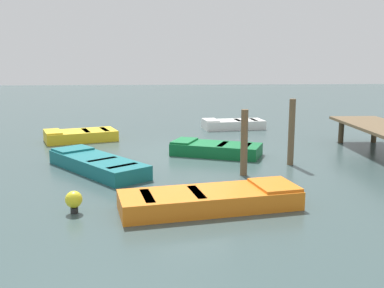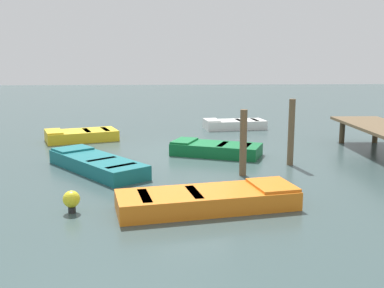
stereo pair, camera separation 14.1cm
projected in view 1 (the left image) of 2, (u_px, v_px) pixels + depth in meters
ground_plane at (192, 154)px, 15.34m from camera, size 80.00×80.00×0.00m
rowboat_teal at (97, 164)px, 13.03m from camera, size 3.69×3.26×0.46m
rowboat_orange at (211, 199)px, 9.77m from camera, size 1.98×4.06×0.46m
rowboat_yellow at (80, 135)px, 17.77m from camera, size 2.27×3.03×0.46m
rowboat_white at (233, 124)px, 20.77m from camera, size 1.57×2.90×0.46m
rowboat_green at (216, 149)px, 15.14m from camera, size 2.26×3.18×0.46m
mooring_piling_far_right at (291, 132)px, 13.65m from camera, size 0.19×0.19×2.02m
mooring_piling_near_left at (244, 143)px, 12.42m from camera, size 0.20×0.20×1.84m
marker_buoy at (74, 200)px, 9.47m from camera, size 0.36×0.36×0.48m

